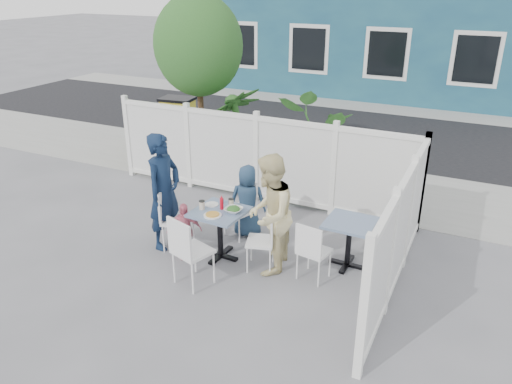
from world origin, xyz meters
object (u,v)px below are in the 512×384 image
at_px(chair_right, 266,237).
at_px(woman, 269,215).
at_px(spare_table, 349,232).
at_px(man, 164,191).
at_px(main_table, 220,221).
at_px(toddler, 184,231).
at_px(chair_left, 172,214).
at_px(boy, 248,201).
at_px(chair_near, 187,247).
at_px(utility_cabinet, 179,127).
at_px(chair_back, 243,204).

xyz_separation_m(chair_right, woman, (0.05, 0.00, 0.35)).
xyz_separation_m(spare_table, chair_right, (-1.03, -0.57, -0.04)).
relative_size(chair_right, man, 0.49).
bearing_deg(chair_right, main_table, 73.26).
height_order(main_table, toddler, toddler).
xyz_separation_m(chair_left, boy, (0.84, 0.86, 0.03)).
relative_size(chair_near, man, 0.56).
bearing_deg(spare_table, utility_cabinet, 147.68).
bearing_deg(toddler, chair_back, 30.49).
xyz_separation_m(woman, toddler, (-1.24, -0.24, -0.42)).
bearing_deg(toddler, main_table, -9.03).
relative_size(utility_cabinet, main_table, 1.67).
bearing_deg(spare_table, toddler, -159.99).
bearing_deg(main_table, chair_left, -175.90).
height_order(utility_cabinet, main_table, utility_cabinet).
bearing_deg(chair_back, main_table, 112.54).
xyz_separation_m(spare_table, woman, (-0.98, -0.57, 0.31)).
bearing_deg(chair_right, chair_back, 26.97).
xyz_separation_m(main_table, chair_back, (-0.02, 0.79, -0.06)).
xyz_separation_m(chair_back, chair_near, (0.01, -1.62, 0.05)).
distance_m(chair_back, toddler, 1.12).
bearing_deg(utility_cabinet, chair_back, -49.96).
relative_size(chair_right, chair_near, 0.87).
xyz_separation_m(main_table, chair_right, (0.73, 0.00, -0.08)).
xyz_separation_m(chair_left, woman, (1.57, 0.06, 0.30)).
xyz_separation_m(spare_table, man, (-2.68, -0.61, 0.35)).
bearing_deg(boy, utility_cabinet, -60.45).
height_order(woman, toddler, woman).
bearing_deg(toddler, boy, 27.90).
relative_size(spare_table, boy, 0.60).
bearing_deg(chair_right, chair_left, 75.28).
distance_m(chair_right, chair_back, 1.09).
bearing_deg(boy, man, 22.48).
height_order(chair_left, chair_back, chair_left).
xyz_separation_m(woman, boy, (-0.73, 0.80, -0.27)).
xyz_separation_m(spare_table, chair_back, (-1.78, 0.21, -0.02)).
height_order(chair_near, toddler, chair_near).
bearing_deg(main_table, boy, 86.71).
distance_m(main_table, woman, 0.83).
relative_size(chair_left, chair_back, 1.04).
bearing_deg(man, main_table, -85.29).
bearing_deg(chair_left, woman, 78.05).
distance_m(chair_left, toddler, 0.39).
bearing_deg(chair_left, chair_near, 30.65).
relative_size(utility_cabinet, chair_near, 1.26).
height_order(main_table, chair_near, chair_near).
height_order(utility_cabinet, chair_near, utility_cabinet).
height_order(chair_left, boy, boy).
relative_size(woman, toddler, 1.96).
xyz_separation_m(spare_table, boy, (-1.72, 0.23, 0.04)).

